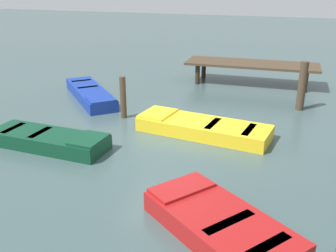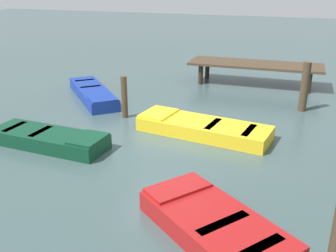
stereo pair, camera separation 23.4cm
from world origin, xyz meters
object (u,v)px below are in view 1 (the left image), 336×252
Objects in this scene: mooring_piling_near_right at (302,86)px; dock_segment at (252,65)px; mooring_piling_center at (123,97)px; rowboat_dark_green at (49,140)px; rowboat_blue at (90,94)px; rowboat_yellow at (202,127)px; rowboat_red at (219,224)px.

dock_segment is at bearing 125.15° from mooring_piling_near_right.
mooring_piling_near_right is at bearing 26.41° from mooring_piling_center.
rowboat_dark_green is 0.94× the size of rowboat_blue.
dock_segment is 6.69m from mooring_piling_center.
rowboat_blue is at bearing 107.80° from rowboat_dark_green.
rowboat_dark_green and rowboat_yellow have the same top height.
dock_segment reaches higher than rowboat_yellow.
mooring_piling_center is at bearing -122.01° from dock_segment.
rowboat_yellow and rowboat_red have the same top height.
rowboat_yellow is (3.75, 2.27, -0.00)m from rowboat_dark_green.
mooring_piling_center is at bearing 10.65° from rowboat_blue.
dock_segment is 6.39m from rowboat_yellow.
rowboat_yellow is 5.37m from rowboat_blue.
rowboat_blue is 7.77m from mooring_piling_near_right.
mooring_piling_near_right reaches higher than rowboat_red.
rowboat_blue is (-1.19, 4.38, -0.00)m from rowboat_dark_green.
mooring_piling_near_right is at bearing -121.18° from rowboat_yellow.
rowboat_dark_green is 5.71m from rowboat_red.
dock_segment is 3.66m from mooring_piling_near_right.
rowboat_red is (5.21, -2.33, 0.00)m from rowboat_dark_green.
dock_segment is at bearing 59.13° from mooring_piling_center.
mooring_piling_center reaches higher than rowboat_yellow.
rowboat_red is (1.46, -4.60, 0.00)m from rowboat_yellow.
dock_segment reaches higher than rowboat_blue.
rowboat_red is at bearing -86.65° from dock_segment.
mooring_piling_near_right reaches higher than rowboat_yellow.
mooring_piling_center is (-2.83, 0.59, 0.48)m from rowboat_yellow.
rowboat_red is (0.86, -10.93, -0.63)m from dock_segment.
rowboat_blue is at bearing -9.95° from rowboat_red.
rowboat_red is 2.30× the size of mooring_piling_center.
rowboat_dark_green is at bearing 39.02° from rowboat_yellow.
rowboat_dark_green is 4.53m from rowboat_blue.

